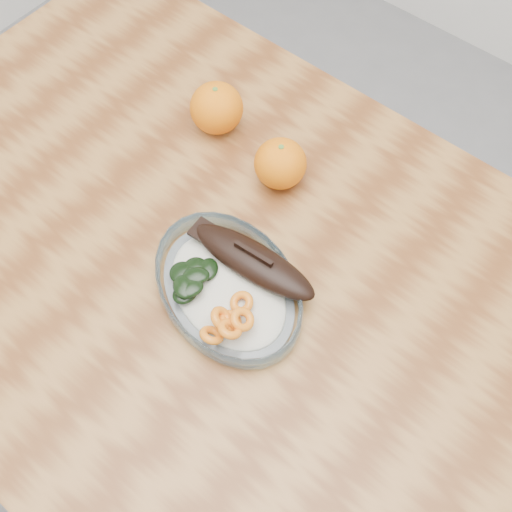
# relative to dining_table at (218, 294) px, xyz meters

# --- Properties ---
(ground) EXTENTS (3.00, 3.00, 0.00)m
(ground) POSITION_rel_dining_table_xyz_m (0.00, 0.00, -0.65)
(ground) COLOR slate
(ground) RESTS_ON ground
(dining_table) EXTENTS (1.20, 0.80, 0.75)m
(dining_table) POSITION_rel_dining_table_xyz_m (0.00, 0.00, 0.00)
(dining_table) COLOR brown
(dining_table) RESTS_ON ground
(plated_meal) EXTENTS (0.55, 0.55, 0.07)m
(plated_meal) POSITION_rel_dining_table_xyz_m (0.05, -0.02, 0.12)
(plated_meal) COLOR white
(plated_meal) RESTS_ON dining_table
(orange_left) EXTENTS (0.08, 0.08, 0.08)m
(orange_left) POSITION_rel_dining_table_xyz_m (-0.16, 0.19, 0.14)
(orange_left) COLOR #F85B05
(orange_left) RESTS_ON dining_table
(orange_right) EXTENTS (0.08, 0.08, 0.08)m
(orange_right) POSITION_rel_dining_table_xyz_m (-0.02, 0.17, 0.14)
(orange_right) COLOR #F85B05
(orange_right) RESTS_ON dining_table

